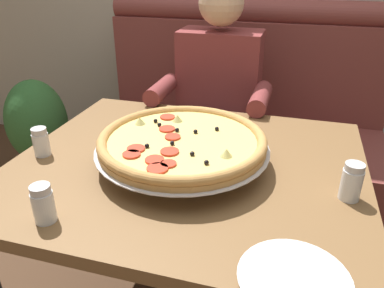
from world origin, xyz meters
name	(u,v)px	position (x,y,z in m)	size (l,w,h in m)	color
booth_bench	(235,136)	(0.00, 0.95, 0.40)	(1.61, 0.78, 1.13)	brown
dining_table	(187,185)	(0.00, 0.00, 0.65)	(1.12, 0.96, 0.74)	brown
diner_main	(215,99)	(-0.07, 0.68, 0.71)	(0.54, 0.64, 1.27)	#2D3342
pizza	(182,142)	(-0.01, -0.01, 0.82)	(0.55, 0.55, 0.11)	silver
shaker_parmesan	(44,206)	(-0.26, -0.39, 0.78)	(0.05, 0.05, 0.10)	white
shaker_oregano	(41,144)	(-0.48, -0.08, 0.78)	(0.05, 0.05, 0.10)	white
shaker_pepper_flakes	(351,184)	(0.49, -0.07, 0.78)	(0.06, 0.06, 0.11)	white
plate_near_left	(295,276)	(0.36, -0.41, 0.75)	(0.24, 0.24, 0.02)	white
potted_plant	(38,130)	(-1.17, 0.73, 0.39)	(0.36, 0.36, 0.70)	brown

